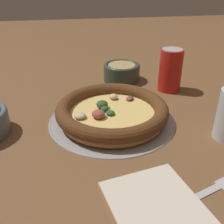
{
  "coord_description": "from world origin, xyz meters",
  "views": [
    {
      "loc": [
        0.54,
        -0.09,
        0.32
      ],
      "look_at": [
        0.0,
        0.0,
        0.02
      ],
      "focal_mm": 42.0,
      "sensor_mm": 36.0,
      "label": 1
    }
  ],
  "objects_px": {
    "pizza": "(112,111)",
    "bowl_near": "(122,71)",
    "beverage_can": "(170,70)",
    "napkin": "(155,203)",
    "pizza_tray": "(112,119)",
    "fork": "(206,192)"
  },
  "relations": [
    {
      "from": "fork",
      "to": "beverage_can",
      "type": "relative_size",
      "value": 1.35
    },
    {
      "from": "fork",
      "to": "beverage_can",
      "type": "xyz_separation_m",
      "value": [
        -0.41,
        0.09,
        0.06
      ]
    },
    {
      "from": "bowl_near",
      "to": "napkin",
      "type": "xyz_separation_m",
      "value": [
        0.52,
        -0.05,
        -0.03
      ]
    },
    {
      "from": "bowl_near",
      "to": "beverage_can",
      "type": "xyz_separation_m",
      "value": [
        0.1,
        0.12,
        0.03
      ]
    },
    {
      "from": "bowl_near",
      "to": "beverage_can",
      "type": "bearing_deg",
      "value": 51.0
    },
    {
      "from": "beverage_can",
      "to": "pizza",
      "type": "bearing_deg",
      "value": -52.58
    },
    {
      "from": "fork",
      "to": "pizza_tray",
      "type": "bearing_deg",
      "value": 94.58
    },
    {
      "from": "pizza",
      "to": "bowl_near",
      "type": "xyz_separation_m",
      "value": [
        -0.25,
        0.07,
        0.0
      ]
    },
    {
      "from": "bowl_near",
      "to": "fork",
      "type": "distance_m",
      "value": 0.51
    },
    {
      "from": "napkin",
      "to": "fork",
      "type": "height_order",
      "value": "napkin"
    },
    {
      "from": "pizza_tray",
      "to": "pizza",
      "type": "xyz_separation_m",
      "value": [
        -0.0,
        -0.0,
        0.02
      ]
    },
    {
      "from": "pizza",
      "to": "beverage_can",
      "type": "relative_size",
      "value": 2.15
    },
    {
      "from": "bowl_near",
      "to": "fork",
      "type": "xyz_separation_m",
      "value": [
        0.51,
        0.04,
        -0.03
      ]
    },
    {
      "from": "bowl_near",
      "to": "fork",
      "type": "bearing_deg",
      "value": 4.22
    },
    {
      "from": "pizza",
      "to": "napkin",
      "type": "bearing_deg",
      "value": 4.91
    },
    {
      "from": "pizza_tray",
      "to": "fork",
      "type": "distance_m",
      "value": 0.28
    },
    {
      "from": "napkin",
      "to": "beverage_can",
      "type": "bearing_deg",
      "value": 157.2
    },
    {
      "from": "bowl_near",
      "to": "napkin",
      "type": "bearing_deg",
      "value": -5.7
    },
    {
      "from": "pizza_tray",
      "to": "napkin",
      "type": "bearing_deg",
      "value": 4.84
    },
    {
      "from": "pizza",
      "to": "bowl_near",
      "type": "distance_m",
      "value": 0.26
    },
    {
      "from": "bowl_near",
      "to": "pizza_tray",
      "type": "bearing_deg",
      "value": -16.39
    },
    {
      "from": "beverage_can",
      "to": "napkin",
      "type": "bearing_deg",
      "value": -22.8
    }
  ]
}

